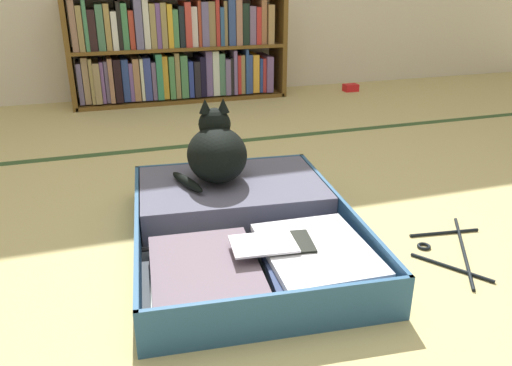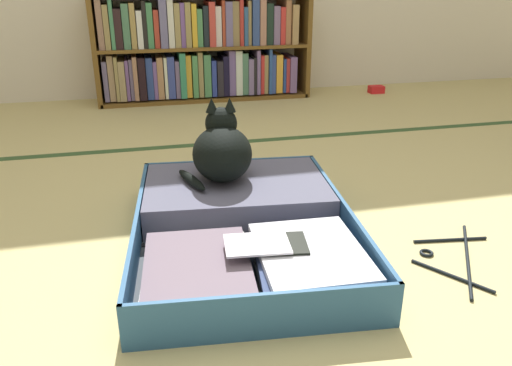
% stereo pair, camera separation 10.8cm
% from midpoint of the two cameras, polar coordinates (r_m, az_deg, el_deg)
% --- Properties ---
extents(ground_plane, '(10.00, 10.00, 0.00)m').
position_cam_midpoint_polar(ground_plane, '(1.39, 2.70, -11.19)').
color(ground_plane, tan).
extents(tatami_border, '(4.80, 0.05, 0.00)m').
position_cam_midpoint_polar(tatami_border, '(2.49, -7.40, 4.33)').
color(tatami_border, '#314E28').
rests_on(tatami_border, ground_plane).
extents(bookshelf, '(1.38, 0.28, 0.68)m').
position_cam_midpoint_polar(bookshelf, '(3.38, -9.92, 14.64)').
color(bookshelf, brown).
rests_on(bookshelf, ground_plane).
extents(open_suitcase, '(0.72, 0.95, 0.12)m').
position_cam_midpoint_polar(open_suitcase, '(1.58, -3.51, -4.51)').
color(open_suitcase, '#27537F').
rests_on(open_suitcase, ground_plane).
extents(black_cat, '(0.27, 0.29, 0.27)m').
position_cam_midpoint_polar(black_cat, '(1.71, -6.35, 3.52)').
color(black_cat, black).
rests_on(black_cat, open_suitcase).
extents(clothes_hanger, '(0.30, 0.37, 0.01)m').
position_cam_midpoint_polar(clothes_hanger, '(1.62, 19.40, -7.12)').
color(clothes_hanger, black).
rests_on(clothes_hanger, ground_plane).
extents(small_red_pouch, '(0.10, 0.07, 0.05)m').
position_cam_midpoint_polar(small_red_pouch, '(3.70, 9.82, 10.57)').
color(small_red_pouch, red).
rests_on(small_red_pouch, ground_plane).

